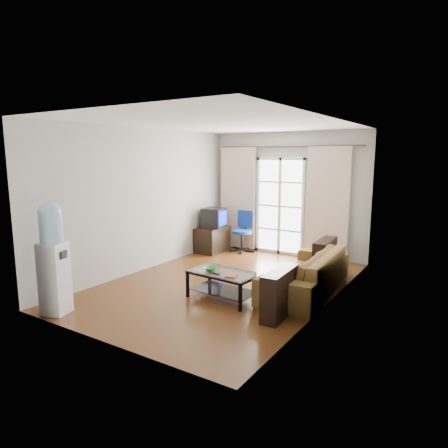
# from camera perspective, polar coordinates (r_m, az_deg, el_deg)

# --- Properties ---
(floor) EXTENTS (5.20, 5.20, 0.00)m
(floor) POSITION_cam_1_polar(r_m,az_deg,el_deg) (6.97, 0.04, -8.57)
(floor) COLOR brown
(floor) RESTS_ON ground
(ceiling) EXTENTS (5.20, 5.20, 0.00)m
(ceiling) POSITION_cam_1_polar(r_m,az_deg,el_deg) (6.63, 0.05, 14.17)
(ceiling) COLOR white
(ceiling) RESTS_ON wall_back
(wall_back) EXTENTS (3.60, 0.02, 2.70)m
(wall_back) POSITION_cam_1_polar(r_m,az_deg,el_deg) (8.95, 9.05, 4.25)
(wall_back) COLOR #B4B3AC
(wall_back) RESTS_ON floor
(wall_front) EXTENTS (3.60, 0.02, 2.70)m
(wall_front) POSITION_cam_1_polar(r_m,az_deg,el_deg) (4.71, -17.22, -0.95)
(wall_front) COLOR #B4B3AC
(wall_front) RESTS_ON floor
(wall_left) EXTENTS (0.02, 5.20, 2.70)m
(wall_left) POSITION_cam_1_polar(r_m,az_deg,el_deg) (7.78, -11.23, 3.37)
(wall_left) COLOR #B4B3AC
(wall_left) RESTS_ON floor
(wall_right) EXTENTS (0.02, 5.20, 2.70)m
(wall_right) POSITION_cam_1_polar(r_m,az_deg,el_deg) (5.90, 14.94, 1.25)
(wall_right) COLOR #B4B3AC
(wall_right) RESTS_ON floor
(french_door) EXTENTS (1.16, 0.06, 2.15)m
(french_door) POSITION_cam_1_polar(r_m,az_deg,el_deg) (8.99, 7.99, 2.54)
(french_door) COLOR white
(french_door) RESTS_ON wall_back
(curtain_rod) EXTENTS (3.30, 0.04, 0.04)m
(curtain_rod) POSITION_cam_1_polar(r_m,az_deg,el_deg) (8.82, 8.97, 10.87)
(curtain_rod) COLOR #4C3F2D
(curtain_rod) RESTS_ON wall_back
(curtain_left) EXTENTS (0.90, 0.07, 2.35)m
(curtain_left) POSITION_cam_1_polar(r_m,az_deg,el_deg) (9.41, 2.01, 3.71)
(curtain_left) COLOR beige
(curtain_left) RESTS_ON curtain_rod
(curtain_right) EXTENTS (0.90, 0.07, 2.35)m
(curtain_right) POSITION_cam_1_polar(r_m,az_deg,el_deg) (8.52, 14.57, 2.77)
(curtain_right) COLOR beige
(curtain_right) RESTS_ON curtain_rod
(radiator) EXTENTS (0.64, 0.12, 0.64)m
(radiator) POSITION_cam_1_polar(r_m,az_deg,el_deg) (8.73, 13.43, -2.81)
(radiator) COLOR #9A9A9D
(radiator) RESTS_ON floor
(sofa) EXTENTS (2.36, 1.14, 0.66)m
(sofa) POSITION_cam_1_polar(r_m,az_deg,el_deg) (6.65, 11.58, -6.71)
(sofa) COLOR brown
(sofa) RESTS_ON floor
(coffee_table) EXTENTS (1.11, 0.69, 0.43)m
(coffee_table) POSITION_cam_1_polar(r_m,az_deg,el_deg) (6.20, -0.05, -8.20)
(coffee_table) COLOR silver
(coffee_table) RESTS_ON floor
(bowl) EXTENTS (0.22, 0.22, 0.05)m
(bowl) POSITION_cam_1_polar(r_m,az_deg,el_deg) (6.23, -1.90, -6.40)
(bowl) COLOR #2E8031
(bowl) RESTS_ON coffee_table
(book) EXTENTS (0.28, 0.30, 0.02)m
(book) POSITION_cam_1_polar(r_m,az_deg,el_deg) (5.96, 0.29, -7.31)
(book) COLOR #A71814
(book) RESTS_ON coffee_table
(remote) EXTENTS (0.15, 0.06, 0.02)m
(remote) POSITION_cam_1_polar(r_m,az_deg,el_deg) (6.05, -1.24, -7.08)
(remote) COLOR black
(remote) RESTS_ON coffee_table
(tv_stand) EXTENTS (0.52, 0.78, 0.57)m
(tv_stand) POSITION_cam_1_polar(r_m,az_deg,el_deg) (9.19, -1.68, -2.21)
(tv_stand) COLOR black
(tv_stand) RESTS_ON floor
(crt_tv) EXTENTS (0.54, 0.53, 0.44)m
(crt_tv) POSITION_cam_1_polar(r_m,az_deg,el_deg) (9.13, -1.56, 0.93)
(crt_tv) COLOR black
(crt_tv) RESTS_ON tv_stand
(task_chair) EXTENTS (0.70, 0.70, 0.93)m
(task_chair) POSITION_cam_1_polar(r_m,az_deg,el_deg) (9.23, 2.64, -2.22)
(task_chair) COLOR black
(task_chair) RESTS_ON floor
(water_cooler) EXTENTS (0.40, 0.40, 1.58)m
(water_cooler) POSITION_cam_1_polar(r_m,az_deg,el_deg) (5.99, -23.24, -4.21)
(water_cooler) COLOR silver
(water_cooler) RESTS_ON floor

